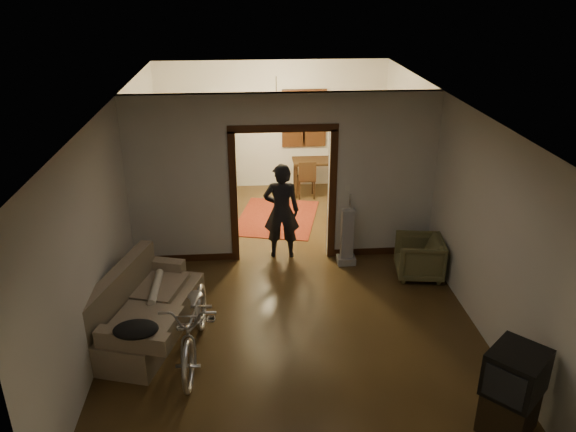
{
  "coord_description": "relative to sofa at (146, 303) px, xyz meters",
  "views": [
    {
      "loc": [
        -0.58,
        -7.81,
        4.48
      ],
      "look_at": [
        0.0,
        -0.3,
        1.2
      ],
      "focal_mm": 35.0,
      "sensor_mm": 36.0,
      "label": 1
    }
  ],
  "objects": [
    {
      "name": "partition_wall",
      "position": [
        1.97,
        2.1,
        0.94
      ],
      "size": [
        5.0,
        0.14,
        2.8
      ],
      "primitive_type": "cube",
      "color": "beige",
      "rests_on": "floor"
    },
    {
      "name": "light_switch",
      "position": [
        3.02,
        2.03,
        0.79
      ],
      "size": [
        0.08,
        0.01,
        0.12
      ],
      "primitive_type": "cube",
      "color": "silver",
      "rests_on": "partition_wall"
    },
    {
      "name": "locker",
      "position": [
        0.66,
        5.4,
        0.41
      ],
      "size": [
        0.94,
        0.63,
        1.74
      ],
      "primitive_type": "cube",
      "rotation": [
        0.0,
        0.0,
        0.18
      ],
      "color": "black",
      "rests_on": "floor"
    },
    {
      "name": "desk_chair",
      "position": [
        2.66,
        4.83,
        -0.04
      ],
      "size": [
        0.39,
        0.39,
        0.84
      ],
      "primitive_type": "cube",
      "rotation": [
        0.0,
        0.0,
        -0.05
      ],
      "color": "black",
      "rests_on": "floor"
    },
    {
      "name": "person",
      "position": [
        1.95,
        2.13,
        0.37
      ],
      "size": [
        0.63,
        0.44,
        1.66
      ],
      "primitive_type": "imported",
      "rotation": [
        0.0,
        0.0,
        3.07
      ],
      "color": "black",
      "rests_on": "floor"
    },
    {
      "name": "bicycle",
      "position": [
        0.7,
        -0.54,
        0.03
      ],
      "size": [
        0.75,
        1.91,
        0.99
      ],
      "primitive_type": "imported",
      "rotation": [
        0.0,
        0.0,
        -0.05
      ],
      "color": "silver",
      "rests_on": "floor"
    },
    {
      "name": "sofa",
      "position": [
        0.0,
        0.0,
        0.0
      ],
      "size": [
        1.43,
        2.18,
        0.92
      ],
      "primitive_type": "cube",
      "rotation": [
        0.0,
        0.0,
        -0.28
      ],
      "color": "#73664D",
      "rests_on": "floor"
    },
    {
      "name": "wall_left",
      "position": [
        -0.53,
        1.35,
        0.94
      ],
      "size": [
        0.02,
        8.5,
        2.8
      ],
      "primitive_type": "cube",
      "color": "beige",
      "rests_on": "floor"
    },
    {
      "name": "wall_right",
      "position": [
        4.47,
        1.35,
        0.94
      ],
      "size": [
        0.02,
        8.5,
        2.8
      ],
      "primitive_type": "cube",
      "color": "beige",
      "rests_on": "floor"
    },
    {
      "name": "armchair",
      "position": [
        4.08,
        1.25,
        -0.13
      ],
      "size": [
        0.82,
        0.8,
        0.66
      ],
      "primitive_type": "imported",
      "rotation": [
        0.0,
        0.0,
        -1.71
      ],
      "color": "brown",
      "rests_on": "floor"
    },
    {
      "name": "wall_back",
      "position": [
        1.97,
        5.6,
        0.94
      ],
      "size": [
        5.0,
        0.02,
        2.8
      ],
      "primitive_type": "cube",
      "color": "beige",
      "rests_on": "floor"
    },
    {
      "name": "floor",
      "position": [
        1.97,
        1.35,
        -0.46
      ],
      "size": [
        5.0,
        8.5,
        0.01
      ],
      "primitive_type": "cube",
      "color": "#32220F",
      "rests_on": "ground"
    },
    {
      "name": "jacket",
      "position": [
        0.05,
        -0.91,
        0.22
      ],
      "size": [
        0.53,
        0.39,
        0.15
      ],
      "primitive_type": "ellipsoid",
      "color": "black",
      "rests_on": "sofa"
    },
    {
      "name": "tv_stand",
      "position": [
        4.07,
        -2.06,
        -0.22
      ],
      "size": [
        0.7,
        0.7,
        0.47
      ],
      "primitive_type": "cube",
      "rotation": [
        0.0,
        0.0,
        0.75
      ],
      "color": "black",
      "rests_on": "floor"
    },
    {
      "name": "door_casing",
      "position": [
        1.97,
        2.1,
        0.64
      ],
      "size": [
        1.74,
        0.2,
        2.32
      ],
      "primitive_type": "cube",
      "color": "#32190B",
      "rests_on": "floor"
    },
    {
      "name": "crt_tv",
      "position": [
        4.07,
        -2.06,
        0.28
      ],
      "size": [
        0.77,
        0.77,
        0.49
      ],
      "primitive_type": "cube",
      "rotation": [
        0.0,
        0.0,
        0.75
      ],
      "color": "black",
      "rests_on": "tv_stand"
    },
    {
      "name": "rolled_paper",
      "position": [
        0.1,
        0.3,
        0.07
      ],
      "size": [
        0.1,
        0.84,
        0.1
      ],
      "primitive_type": "cylinder",
      "rotation": [
        1.57,
        0.0,
        0.0
      ],
      "color": "beige",
      "rests_on": "sofa"
    },
    {
      "name": "desk",
      "position": [
        2.9,
        4.98,
        -0.08
      ],
      "size": [
        1.1,
        0.71,
        0.77
      ],
      "primitive_type": "cube",
      "rotation": [
        0.0,
        0.0,
        -0.13
      ],
      "color": "black",
      "rests_on": "floor"
    },
    {
      "name": "far_window",
      "position": [
        2.67,
        5.56,
        1.09
      ],
      "size": [
        0.98,
        0.06,
        1.28
      ],
      "primitive_type": "cube",
      "color": "black",
      "rests_on": "wall_back"
    },
    {
      "name": "oriental_rug",
      "position": [
        1.96,
        3.72,
        -0.45
      ],
      "size": [
        1.87,
        2.21,
        0.01
      ],
      "primitive_type": "cube",
      "rotation": [
        0.0,
        0.0,
        -0.23
      ],
      "color": "maroon",
      "rests_on": "floor"
    },
    {
      "name": "globe",
      "position": [
        0.66,
        5.4,
        1.48
      ],
      "size": [
        0.26,
        0.26,
        0.26
      ],
      "primitive_type": "sphere",
      "color": "#1E5972",
      "rests_on": "locker"
    },
    {
      "name": "chandelier",
      "position": [
        1.97,
        3.85,
        1.89
      ],
      "size": [
        0.24,
        0.24,
        0.24
      ],
      "primitive_type": "sphere",
      "color": "#FFE0A5",
      "rests_on": "ceiling"
    },
    {
      "name": "vacuum",
      "position": [
        3.0,
        1.75,
        0.03
      ],
      "size": [
        0.34,
        0.3,
        0.98
      ],
      "primitive_type": "cube",
      "rotation": [
        0.0,
        0.0,
        -0.22
      ],
      "color": "gray",
      "rests_on": "floor"
    },
    {
      "name": "ceiling",
      "position": [
        1.97,
        1.35,
        2.34
      ],
      "size": [
        5.0,
        8.5,
        0.01
      ],
      "primitive_type": "cube",
      "color": "white",
      "rests_on": "floor"
    }
  ]
}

